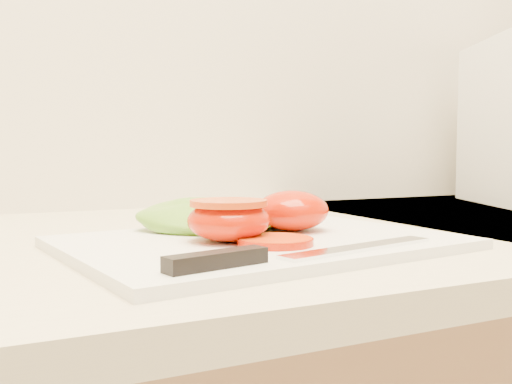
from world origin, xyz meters
name	(u,v)px	position (x,y,z in m)	size (l,w,h in m)	color
cutting_board	(260,243)	(-0.08, 1.56, 0.94)	(0.37, 0.27, 0.01)	white
tomato_half_dome	(292,210)	(-0.03, 1.59, 0.96)	(0.08, 0.08, 0.04)	#C31700
tomato_half_cut	(229,219)	(-0.12, 1.55, 0.96)	(0.08, 0.08, 0.04)	#C31700
tomato_slice_0	(275,241)	(-0.09, 1.51, 0.94)	(0.07, 0.07, 0.01)	#CB3B08
lettuce_leaf_0	(209,217)	(-0.11, 1.63, 0.95)	(0.16, 0.11, 0.03)	#70A52B
lettuce_leaf_1	(243,215)	(-0.06, 1.64, 0.95)	(0.12, 0.09, 0.03)	#70A52B
knife	(279,254)	(-0.12, 1.45, 0.94)	(0.27, 0.07, 0.01)	silver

